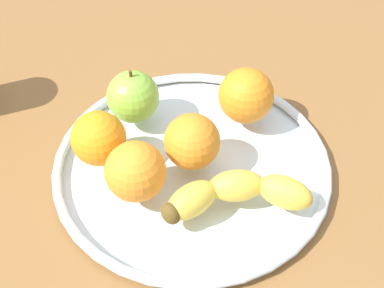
# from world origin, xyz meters

# --- Properties ---
(ground_plane) EXTENTS (1.45, 1.45, 0.04)m
(ground_plane) POSITION_xyz_m (0.00, 0.00, -0.02)
(ground_plane) COLOR brown
(fruit_bowl) EXTENTS (0.35, 0.35, 0.02)m
(fruit_bowl) POSITION_xyz_m (0.00, 0.00, 0.01)
(fruit_bowl) COLOR silver
(fruit_bowl) RESTS_ON ground_plane
(banana) EXTENTS (0.18, 0.09, 0.04)m
(banana) POSITION_xyz_m (-0.03, 0.08, 0.04)
(banana) COLOR yellow
(banana) RESTS_ON fruit_bowl
(apple) EXTENTS (0.07, 0.07, 0.08)m
(apple) POSITION_xyz_m (0.05, -0.10, 0.05)
(apple) COLOR #82BE3B
(apple) RESTS_ON fruit_bowl
(orange_front_right) EXTENTS (0.07, 0.07, 0.07)m
(orange_front_right) POSITION_xyz_m (-0.09, -0.05, 0.05)
(orange_front_right) COLOR orange
(orange_front_right) RESTS_ON fruit_bowl
(orange_back_left) EXTENTS (0.07, 0.07, 0.07)m
(orange_back_left) POSITION_xyz_m (0.08, 0.03, 0.05)
(orange_back_left) COLOR orange
(orange_back_left) RESTS_ON fruit_bowl
(orange_back_right) EXTENTS (0.07, 0.07, 0.07)m
(orange_back_right) POSITION_xyz_m (-0.00, -0.00, 0.05)
(orange_back_right) COLOR orange
(orange_back_right) RESTS_ON fruit_bowl
(orange_center) EXTENTS (0.07, 0.07, 0.07)m
(orange_center) POSITION_xyz_m (0.11, -0.04, 0.05)
(orange_center) COLOR orange
(orange_center) RESTS_ON fruit_bowl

